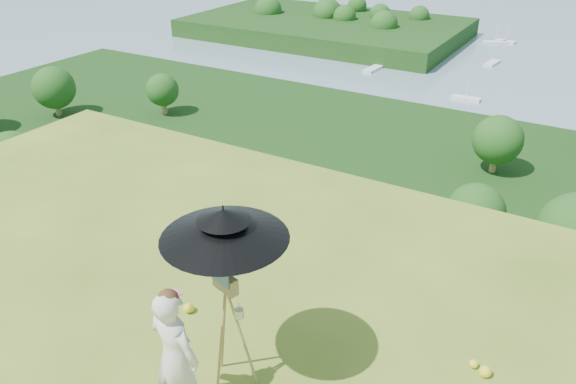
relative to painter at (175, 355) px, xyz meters
The scene contains 10 objects.
forest_slope 45.11m from the painter, 91.60° to the left, with size 140.00×56.00×22.00m, color black.
shoreline_tier 82.53m from the painter, 90.74° to the left, with size 170.00×28.00×8.00m, color #675D52.
peninsula 174.17m from the painter, 116.27° to the left, with size 90.00×60.00×12.00m, color black, non-canonical shape.
slope_trees 37.39m from the painter, 91.60° to the left, with size 110.00×50.00×6.00m, color #225018, non-canonical shape.
harbor_town 79.85m from the painter, 90.74° to the left, with size 110.00×22.00×5.00m, color silver, non-canonical shape.
moored_boats 164.10m from the painter, 94.81° to the left, with size 140.00×140.00×0.70m, color white, non-canonical shape.
painter is the anchor object (origin of this frame).
field_easel 0.61m from the painter, 69.01° to the left, with size 0.59×0.59×1.56m, color olive, non-canonical shape.
sun_umbrella 1.17m from the painter, 69.54° to the left, with size 1.23×1.23×0.91m, color black, non-canonical shape.
painter_cap 0.72m from the painter, ahead, with size 0.20×0.24×0.10m, color pink, non-canonical shape.
Camera 1 is at (3.93, -1.80, 4.70)m, focal length 35.00 mm.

